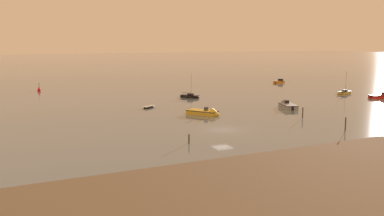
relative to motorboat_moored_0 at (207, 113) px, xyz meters
The scene contains 13 objects.
ground_plane 12.70m from the motorboat_moored_0, 108.41° to the right, with size 800.00×800.00×0.00m, color slate.
mudflat_shore 39.69m from the motorboat_moored_0, 96.85° to the right, with size 260.65×28.14×0.19m, color brown.
motorboat_moored_0 is the anchor object (origin of this frame).
motorboat_moored_1 62.85m from the motorboat_moored_0, 40.78° to the left, with size 4.97×3.25×1.79m.
rowboat_moored_2 13.44m from the motorboat_moored_0, 116.27° to the left, with size 3.21×2.57×0.49m.
motorboat_moored_2 17.75m from the motorboat_moored_0, ahead, with size 4.37×6.68×2.17m.
sailboat_moored_1 23.19m from the motorboat_moored_0, 71.13° to the left, with size 3.99×5.21×5.74m.
sailboat_moored_2 45.70m from the motorboat_moored_0, 15.23° to the left, with size 5.33×2.43×5.76m.
motorboat_moored_3 45.86m from the motorboat_moored_0, ahead, with size 6.08×3.46×2.19m.
channel_buoy 54.32m from the motorboat_moored_0, 112.66° to the left, with size 0.90×0.90×2.30m.
mooring_post_near 23.01m from the motorboat_moored_0, 60.17° to the right, with size 0.22×0.22×2.18m.
mooring_post_left 20.78m from the motorboat_moored_0, 124.53° to the right, with size 0.22×0.22×1.36m.
mooring_post_right 15.94m from the motorboat_moored_0, 34.95° to the right, with size 0.22×0.22×1.95m.
Camera 1 is at (-30.52, -51.55, 12.42)m, focal length 40.26 mm.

